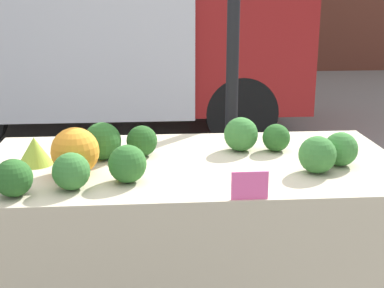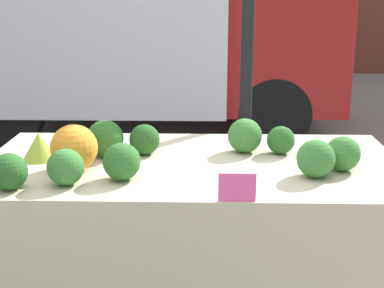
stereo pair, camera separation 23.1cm
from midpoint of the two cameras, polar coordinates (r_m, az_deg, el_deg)
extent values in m
cylinder|color=black|center=(2.99, 2.14, 9.99)|extent=(0.07, 0.07, 2.61)
cube|color=silver|center=(6.43, -15.35, 14.43)|extent=(2.97, 2.12, 2.30)
cube|color=maroon|center=(6.41, 4.21, 12.05)|extent=(1.26, 1.95, 1.66)
cylinder|color=black|center=(5.66, 4.09, 3.40)|extent=(0.76, 0.22, 0.76)
cylinder|color=black|center=(7.34, 2.09, 6.40)|extent=(0.76, 0.22, 0.76)
cylinder|color=black|center=(7.56, -19.66, 5.75)|extent=(0.76, 0.22, 0.76)
cube|color=beige|center=(2.34, -2.83, -2.27)|extent=(1.83, 0.93, 0.03)
cube|color=beige|center=(2.03, -2.31, -13.51)|extent=(1.83, 0.01, 0.50)
cylinder|color=black|center=(2.99, -19.76, -8.31)|extent=(0.05, 0.05, 0.87)
cylinder|color=black|center=(3.03, 13.62, -7.50)|extent=(0.05, 0.05, 0.87)
sphere|color=orange|center=(2.22, -15.30, -0.81)|extent=(0.19, 0.19, 0.19)
cone|color=#93B238|center=(2.41, -19.11, -0.75)|extent=(0.15, 0.15, 0.12)
sphere|color=#387533|center=(2.32, 12.87, -0.58)|extent=(0.15, 0.15, 0.15)
sphere|color=#2D6628|center=(2.10, -10.06, -2.15)|extent=(0.15, 0.15, 0.15)
sphere|color=#285B23|center=(2.07, -21.61, -3.45)|extent=(0.14, 0.14, 0.14)
sphere|color=#387533|center=(2.07, -15.92, -2.88)|extent=(0.14, 0.14, 0.14)
sphere|color=#23511E|center=(2.42, -8.10, 0.29)|extent=(0.14, 0.14, 0.14)
sphere|color=#285B23|center=(2.40, -12.29, 0.27)|extent=(0.17, 0.17, 0.17)
sphere|color=#387533|center=(2.47, 2.58, 1.01)|extent=(0.16, 0.16, 0.16)
sphere|color=#285B23|center=(2.48, 6.36, 0.64)|extent=(0.13, 0.13, 0.13)
sphere|color=#387533|center=(2.21, 10.34, -1.18)|extent=(0.15, 0.15, 0.15)
cube|color=#F45B9E|center=(1.91, 2.73, -4.52)|extent=(0.13, 0.01, 0.11)
camera|label=1|loc=(0.12, -92.86, -0.83)|focal=50.00mm
camera|label=2|loc=(0.12, 87.14, 0.83)|focal=50.00mm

